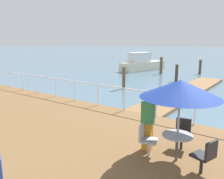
# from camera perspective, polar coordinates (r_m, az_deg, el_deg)

# --- Properties ---
(ground_plane) EXTENTS (300.00, 300.00, 0.00)m
(ground_plane) POSITION_cam_1_polar(r_m,az_deg,el_deg) (22.25, -20.90, 1.75)
(ground_plane) COLOR slate
(floating_dock) EXTENTS (14.51, 2.00, 0.18)m
(floating_dock) POSITION_cam_1_polar(r_m,az_deg,el_deg) (16.82, 17.49, -0.72)
(floating_dock) COLOR olive
(floating_dock) RESTS_ON ground_plane
(boardwalk_railing) EXTENTS (0.06, 24.02, 1.08)m
(boardwalk_railing) POSITION_cam_1_polar(r_m,az_deg,el_deg) (11.09, -0.30, -0.35)
(boardwalk_railing) COLOR white
(boardwalk_railing) RESTS_ON boardwalk
(dock_piling_0) EXTENTS (0.27, 0.27, 1.54)m
(dock_piling_0) POSITION_cam_1_polar(r_m,az_deg,el_deg) (21.76, 15.60, 3.94)
(dock_piling_0) COLOR #473826
(dock_piling_0) RESTS_ON ground_plane
(dock_piling_1) EXTENTS (0.28, 0.28, 1.59)m
(dock_piling_1) POSITION_cam_1_polar(r_m,az_deg,el_deg) (27.66, 20.87, 5.22)
(dock_piling_1) COLOR brown
(dock_piling_1) RESTS_ON ground_plane
(dock_piling_3) EXTENTS (0.30, 0.30, 1.88)m
(dock_piling_3) POSITION_cam_1_polar(r_m,az_deg,el_deg) (26.42, 11.99, 5.78)
(dock_piling_3) COLOR brown
(dock_piling_3) RESTS_ON ground_plane
(dock_piling_4) EXTENTS (0.25, 0.25, 1.68)m
(dock_piling_4) POSITION_cam_1_polar(r_m,az_deg,el_deg) (17.65, 2.94, 2.86)
(dock_piling_4) COLOR brown
(dock_piling_4) RESTS_ON ground_plane
(moored_boat_1) EXTENTS (6.98, 3.05, 2.25)m
(moored_boat_1) POSITION_cam_1_polar(r_m,az_deg,el_deg) (29.28, 7.39, 6.30)
(moored_boat_1) COLOR beige
(moored_boat_1) RESTS_ON ground_plane
(cafe_table_round) EXTENTS (0.80, 0.80, 0.74)m
(cafe_table_round) POSITION_cam_1_polar(r_m,az_deg,el_deg) (6.49, 15.79, -11.25)
(cafe_table_round) COLOR #ADADB2
(cafe_table_round) RESTS_ON boardwalk
(patio_umbrella) EXTENTS (2.07, 2.07, 2.20)m
(patio_umbrella) POSITION_cam_1_polar(r_m,az_deg,el_deg) (6.11, 16.46, 0.16)
(patio_umbrella) COLOR #B2B2B7
(patio_umbrella) RESTS_ON boardwalk
(cafe_chair_0) EXTENTS (0.54, 0.52, 0.90)m
(cafe_chair_0) POSITION_cam_1_polar(r_m,az_deg,el_deg) (7.32, 16.96, -9.81)
(cafe_chair_0) COLOR #262628
(cafe_chair_0) RESTS_ON boardwalk
(cafe_chair_1) EXTENTS (0.54, 0.56, 0.90)m
(cafe_chair_1) POSITION_cam_1_polar(r_m,az_deg,el_deg) (6.67, 8.30, -11.58)
(cafe_chair_1) COLOR #B7B7BC
(cafe_chair_1) RESTS_ON boardwalk
(cafe_chair_2) EXTENTS (0.56, 0.58, 0.90)m
(cafe_chair_2) POSITION_cam_1_polar(r_m,az_deg,el_deg) (6.11, 22.14, -14.60)
(cafe_chair_2) COLOR #262628
(cafe_chair_2) RESTS_ON boardwalk
(pedestrian_0) EXTENTS (0.26, 0.38, 1.71)m
(pedestrian_0) POSITION_cam_1_polar(r_m,az_deg,el_deg) (6.85, 8.80, -7.69)
(pedestrian_0) COLOR orange
(pedestrian_0) RESTS_ON boardwalk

